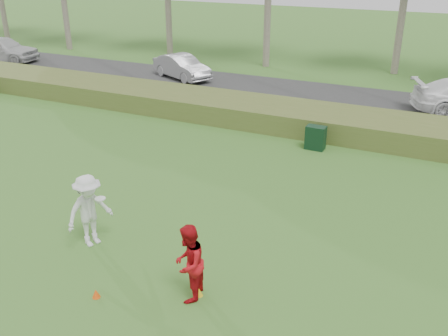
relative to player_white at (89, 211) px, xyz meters
The scene contains 10 objects.
ground 2.56m from the player_white, 16.93° to the right, with size 120.00×120.00×0.00m, color #336822.
reed_strip 11.55m from the player_white, 78.71° to the left, with size 80.00×3.00×0.90m, color #4B5D25.
park_road 16.50m from the player_white, 82.12° to the left, with size 80.00×6.00×0.06m, color #2D2D2D.
player_white is the anchor object (origin of this frame).
player_red 3.50m from the player_white, 14.05° to the right, with size 0.88×0.69×1.82m, color red.
cone_orange 2.47m from the player_white, 49.27° to the right, with size 0.19×0.19×0.20m, color #F9500D.
cone_yellow 3.73m from the player_white, 11.17° to the right, with size 0.18×0.18×0.20m, color yellow.
utility_cabinet 9.79m from the player_white, 69.75° to the left, with size 0.74×0.46×0.93m, color black.
car_left 25.87m from the player_white, 142.36° to the left, with size 2.00×4.97×1.69m, color silver.
car_mid 18.16m from the player_white, 112.51° to the left, with size 1.46×4.17×1.38m, color #BCBCC0.
Camera 1 is at (5.73, -7.99, 7.16)m, focal length 40.00 mm.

